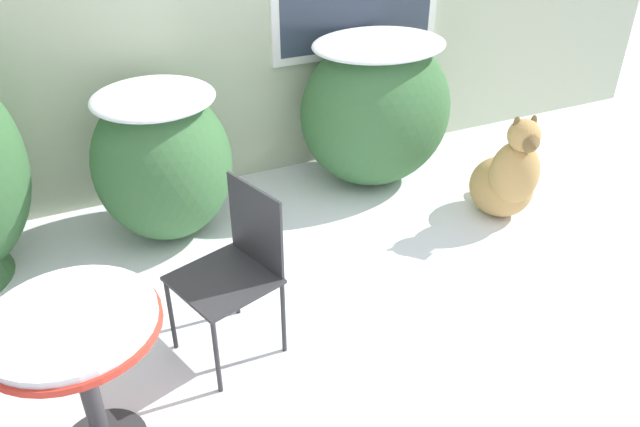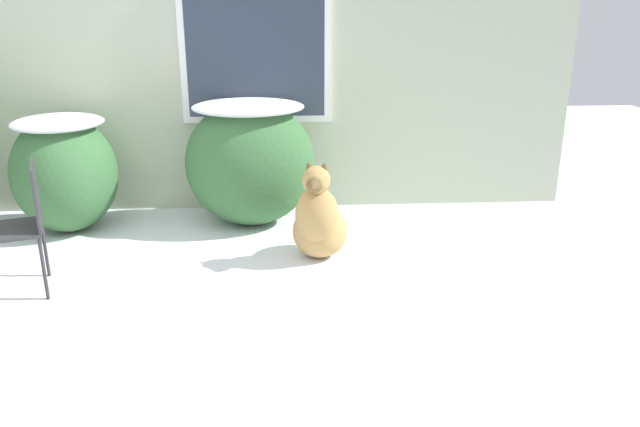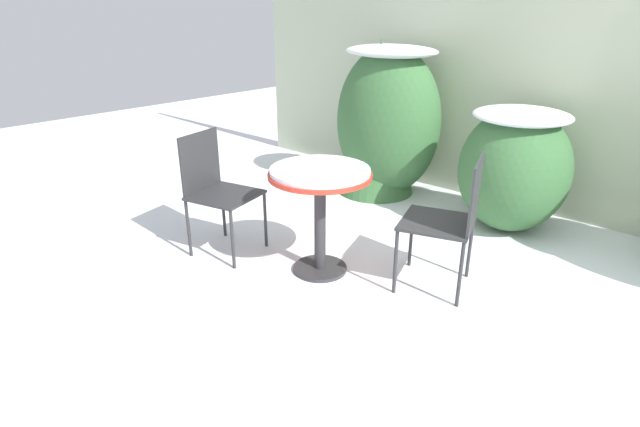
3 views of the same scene
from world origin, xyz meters
The scene contains 6 objects.
ground_plane centered at (0.00, 0.00, 0.00)m, with size 16.00×16.00×0.00m, color white.
shrub_middle centered at (-0.64, 1.62, 0.54)m, with size 0.88×0.88×1.02m.
shrub_right centered at (0.96, 1.70, 0.60)m, with size 1.14×0.94×1.12m.
patio_table centered at (-1.32, 0.02, 0.61)m, with size 0.69×0.69×0.76m.
patio_chair_near_table centered at (-0.55, 0.40, 0.51)m, with size 0.56×0.56×0.90m.
dog centered at (1.52, 0.84, 0.30)m, with size 0.53×0.66×0.80m.
Camera 1 is at (-1.20, -2.02, 2.35)m, focal length 35.00 mm.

